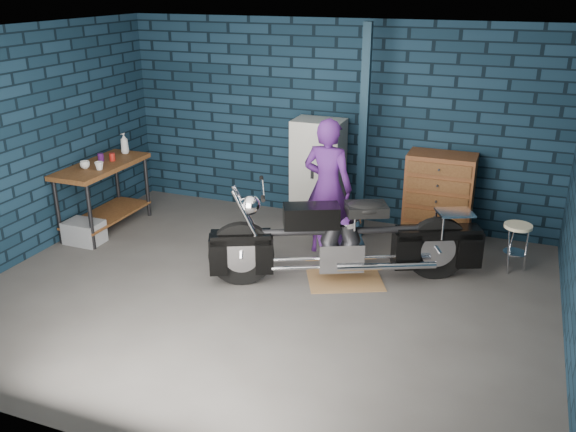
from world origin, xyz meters
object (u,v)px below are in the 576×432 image
locker (318,172)px  shop_stool (515,248)px  person (328,188)px  tool_chest (439,197)px  motorcycle (347,234)px  workbench (105,197)px  storage_bin (84,232)px

locker → shop_stool: 2.73m
person → tool_chest: (1.19, 0.95, -0.28)m
motorcycle → shop_stool: size_ratio=4.49×
workbench → storage_bin: bearing=-87.7°
motorcycle → storage_bin: bearing=158.4°
person → storage_bin: (-2.97, -0.85, -0.69)m
tool_chest → person: bearing=-141.6°
person → tool_chest: bearing=-136.3°
shop_stool → locker: bearing=165.9°
motorcycle → locker: 1.82m
person → storage_bin: size_ratio=3.61×
tool_chest → shop_stool: bearing=-33.7°
person → tool_chest: 1.55m
motorcycle → storage_bin: motorcycle is taller
storage_bin → locker: bearing=35.4°
storage_bin → tool_chest: size_ratio=0.41×
motorcycle → tool_chest: (0.76, 1.59, -0.01)m
workbench → tool_chest: size_ratio=1.25×
motorcycle → shop_stool: motorcycle is taller
motorcycle → locker: bearing=93.7°
tool_chest → shop_stool: 1.21m
locker → tool_chest: (1.63, 0.00, -0.15)m
motorcycle → locker: (-0.87, 1.59, 0.15)m
person → storage_bin: 3.17m
motorcycle → tool_chest: 1.77m
motorcycle → shop_stool: bearing=3.4°
locker → tool_chest: 1.64m
person → tool_chest: person is taller
storage_bin → tool_chest: tool_chest is taller
workbench → motorcycle: 3.44m
storage_bin → tool_chest: bearing=23.3°
locker → shop_stool: bearing=-14.1°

